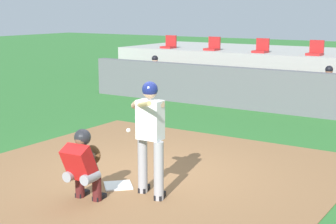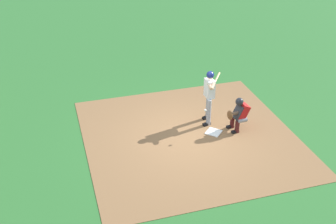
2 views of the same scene
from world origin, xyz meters
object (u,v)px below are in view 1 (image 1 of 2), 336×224
at_px(stadium_seat_0, 169,45).
at_px(stadium_seat_3, 315,51).
at_px(catcher_crouched, 83,163).
at_px(stadium_seat_2, 261,49).
at_px(dugout_player_1, 327,88).
at_px(home_plate, 118,185).
at_px(dugout_player_0, 153,74).
at_px(batter_at_plate, 150,132).
at_px(stadium_seat_1, 213,47).

distance_m(stadium_seat_0, stadium_seat_3, 5.57).
relative_size(catcher_crouched, stadium_seat_3, 3.11).
bearing_deg(stadium_seat_2, dugout_player_1, -35.42).
relative_size(home_plate, dugout_player_0, 0.34).
distance_m(batter_at_plate, catcher_crouched, 1.10).
bearing_deg(stadium_seat_2, batter_at_plate, -76.04).
relative_size(stadium_seat_1, stadium_seat_2, 1.00).
bearing_deg(stadium_seat_2, dugout_player_0, -146.47).
relative_size(catcher_crouched, stadium_seat_1, 3.11).
bearing_deg(dugout_player_1, stadium_seat_2, 144.58).
bearing_deg(stadium_seat_2, stadium_seat_1, 180.00).
bearing_deg(stadium_seat_1, dugout_player_1, -23.33).
height_order(home_plate, stadium_seat_1, stadium_seat_1).
bearing_deg(stadium_seat_0, catcher_crouched, -63.17).
distance_m(home_plate, stadium_seat_0, 11.70).
xyz_separation_m(stadium_seat_0, stadium_seat_2, (3.71, 0.00, 0.00)).
bearing_deg(stadium_seat_0, home_plate, -61.31).
xyz_separation_m(home_plate, dugout_player_0, (-4.93, 8.14, 0.65)).
bearing_deg(stadium_seat_1, batter_at_plate, -66.75).
height_order(batter_at_plate, dugout_player_0, batter_at_plate).
bearing_deg(stadium_seat_1, stadium_seat_0, 180.00).
height_order(dugout_player_0, stadium_seat_0, stadium_seat_0).
bearing_deg(home_plate, dugout_player_1, 82.97).
bearing_deg(dugout_player_1, stadium_seat_3, 116.26).
relative_size(home_plate, stadium_seat_1, 0.92).
relative_size(batter_at_plate, stadium_seat_3, 3.76).
bearing_deg(batter_at_plate, dugout_player_0, 124.36).
bearing_deg(stadium_seat_2, catcher_crouched, -80.51).
distance_m(dugout_player_1, stadium_seat_0, 6.94).
distance_m(catcher_crouched, dugout_player_0, 10.19).
xyz_separation_m(batter_at_plate, dugout_player_1, (0.31, 8.22, -0.36)).
bearing_deg(catcher_crouched, stadium_seat_1, 108.60).
relative_size(dugout_player_0, stadium_seat_2, 2.71).
xyz_separation_m(catcher_crouched, dugout_player_0, (-4.90, 8.93, 0.06)).
xyz_separation_m(dugout_player_1, stadium_seat_1, (-4.72, 2.03, 0.86)).
relative_size(batter_at_plate, dugout_player_0, 1.39).
height_order(home_plate, stadium_seat_3, stadium_seat_3).
bearing_deg(catcher_crouched, stadium_seat_0, 116.83).
bearing_deg(stadium_seat_0, batter_at_plate, -58.58).
xyz_separation_m(batter_at_plate, stadium_seat_1, (-4.40, 10.25, 0.50)).
relative_size(catcher_crouched, stadium_seat_0, 3.11).
relative_size(home_plate, stadium_seat_0, 0.92).
xyz_separation_m(dugout_player_1, stadium_seat_3, (-1.00, 2.03, 0.86)).
bearing_deg(batter_at_plate, stadium_seat_2, 103.96).
xyz_separation_m(stadium_seat_1, stadium_seat_3, (3.71, 0.00, 0.00)).
bearing_deg(stadium_seat_3, batter_at_plate, -86.15).
xyz_separation_m(home_plate, stadium_seat_3, (0.00, 10.18, 1.51)).
distance_m(batter_at_plate, stadium_seat_0, 12.02).
relative_size(home_plate, batter_at_plate, 0.24).
bearing_deg(stadium_seat_3, dugout_player_0, -157.56).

